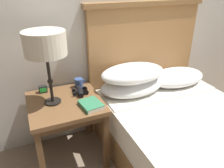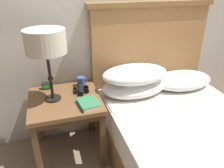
% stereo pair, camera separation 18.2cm
% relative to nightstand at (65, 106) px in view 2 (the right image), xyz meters
% --- Properties ---
extents(wall_back, '(8.00, 0.06, 2.60)m').
position_rel_nightstand_xyz_m(wall_back, '(0.51, 0.34, 0.80)').
color(wall_back, beige).
rests_on(wall_back, ground_plane).
extents(nightstand, '(0.58, 0.58, 0.58)m').
position_rel_nightstand_xyz_m(nightstand, '(0.00, 0.00, 0.00)').
color(nightstand, brown).
rests_on(nightstand, ground_plane).
extents(bed, '(1.22, 2.07, 1.29)m').
position_rel_nightstand_xyz_m(bed, '(0.87, -0.62, -0.19)').
color(bed, brown).
rests_on(bed, ground_plane).
extents(table_lamp, '(0.30, 0.30, 0.57)m').
position_rel_nightstand_xyz_m(table_lamp, '(-0.09, 0.02, 0.55)').
color(table_lamp, black).
rests_on(table_lamp, nightstand).
extents(book_on_nightstand, '(0.17, 0.20, 0.03)m').
position_rel_nightstand_xyz_m(book_on_nightstand, '(0.17, -0.16, 0.09)').
color(book_on_nightstand, silver).
rests_on(book_on_nightstand, nightstand).
extents(binoculars_pair, '(0.15, 0.16, 0.05)m').
position_rel_nightstand_xyz_m(binoculars_pair, '(0.15, 0.07, 0.10)').
color(binoculars_pair, black).
rests_on(binoculars_pair, nightstand).
extents(coffee_mug, '(0.10, 0.08, 0.08)m').
position_rel_nightstand_xyz_m(coffee_mug, '(0.18, 0.20, 0.12)').
color(coffee_mug, '#334C84').
rests_on(coffee_mug, nightstand).
extents(alarm_clock, '(0.07, 0.05, 0.06)m').
position_rel_nightstand_xyz_m(alarm_clock, '(-0.14, 0.23, 0.11)').
color(alarm_clock, black).
rests_on(alarm_clock, nightstand).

